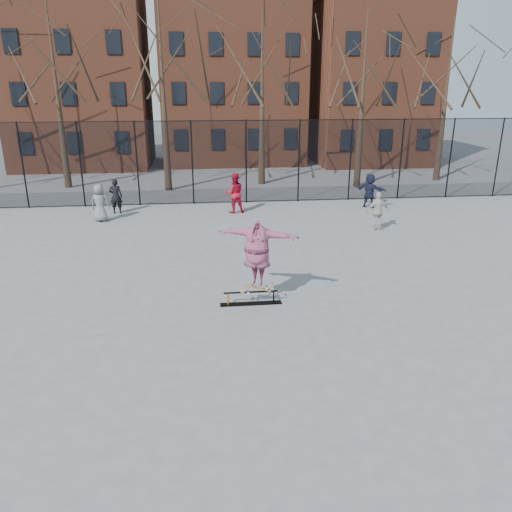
{
  "coord_description": "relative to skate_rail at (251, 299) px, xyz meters",
  "views": [
    {
      "loc": [
        -1.05,
        -11.24,
        5.64
      ],
      "look_at": [
        0.38,
        1.5,
        1.18
      ],
      "focal_mm": 35.0,
      "sensor_mm": 36.0,
      "label": 1
    }
  ],
  "objects": [
    {
      "name": "skater",
      "position": [
        0.17,
        0.0,
        1.21
      ],
      "size": [
        2.25,
        1.37,
        1.78
      ],
      "primitive_type": "imported",
      "rotation": [
        0.0,
        0.0,
        -0.38
      ],
      "color": "#5E3E9B",
      "rests_on": "skateboard"
    },
    {
      "name": "skateboard",
      "position": [
        0.17,
        -0.0,
        0.27
      ],
      "size": [
        0.8,
        0.19,
        0.1
      ],
      "primitive_type": null,
      "color": "olive",
      "rests_on": "skate_rail"
    },
    {
      "name": "bystander_white",
      "position": [
        5.77,
        6.49,
        0.64
      ],
      "size": [
        0.92,
        0.39,
        1.57
      ],
      "primitive_type": "imported",
      "rotation": [
        0.0,
        0.0,
        3.15
      ],
      "color": "#BAB4AC",
      "rests_on": "ground"
    },
    {
      "name": "ground",
      "position": [
        -0.19,
        -0.98,
        -0.14
      ],
      "size": [
        100.0,
        100.0,
        0.0
      ],
      "primitive_type": "plane",
      "color": "slate"
    },
    {
      "name": "rowhouses",
      "position": [
        0.53,
        25.02,
        5.92
      ],
      "size": [
        29.0,
        7.0,
        13.0
      ],
      "color": "brown",
      "rests_on": "ground"
    },
    {
      "name": "fence",
      "position": [
        -0.2,
        12.02,
        1.91
      ],
      "size": [
        34.03,
        0.07,
        4.0
      ],
      "color": "black",
      "rests_on": "ground"
    },
    {
      "name": "bystander_black",
      "position": [
        -5.06,
        10.52,
        0.65
      ],
      "size": [
        0.6,
        0.42,
        1.58
      ],
      "primitive_type": "imported",
      "rotation": [
        0.0,
        0.0,
        3.07
      ],
      "color": "black",
      "rests_on": "ground"
    },
    {
      "name": "bystander_red",
      "position": [
        0.28,
        10.05,
        0.77
      ],
      "size": [
        0.95,
        0.77,
        1.82
      ],
      "primitive_type": "imported",
      "rotation": [
        0.0,
        0.0,
        3.24
      ],
      "color": "#A70E24",
      "rests_on": "ground"
    },
    {
      "name": "bystander_grey",
      "position": [
        -5.52,
        9.18,
        0.66
      ],
      "size": [
        0.86,
        0.64,
        1.61
      ],
      "primitive_type": "imported",
      "rotation": [
        0.0,
        0.0,
        2.97
      ],
      "color": "slate",
      "rests_on": "ground"
    },
    {
      "name": "bystander_navy",
      "position": [
        6.74,
        10.38,
        0.66
      ],
      "size": [
        1.46,
        1.3,
        1.6
      ],
      "primitive_type": "imported",
      "rotation": [
        0.0,
        0.0,
        2.47
      ],
      "color": "#191D32",
      "rests_on": "ground"
    },
    {
      "name": "tree_row",
      "position": [
        -0.44,
        16.17,
        7.21
      ],
      "size": [
        33.66,
        7.46,
        10.67
      ],
      "color": "black",
      "rests_on": "ground"
    },
    {
      "name": "skate_rail",
      "position": [
        0.0,
        0.0,
        0.0
      ],
      "size": [
        1.67,
        0.25,
        0.37
      ],
      "color": "black",
      "rests_on": "ground"
    }
  ]
}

